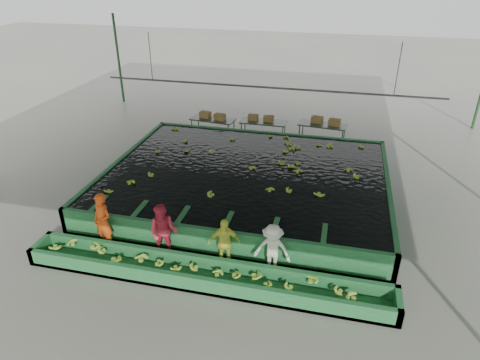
% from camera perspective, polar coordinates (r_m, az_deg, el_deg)
% --- Properties ---
extents(ground, '(80.00, 80.00, 0.00)m').
position_cam_1_polar(ground, '(14.61, -0.46, -4.36)').
color(ground, gray).
rests_on(ground, ground).
extents(shed_roof, '(20.00, 22.00, 0.04)m').
position_cam_1_polar(shed_roof, '(12.69, -0.55, 15.17)').
color(shed_roof, gray).
rests_on(shed_roof, shed_posts).
extents(shed_posts, '(20.00, 22.00, 5.00)m').
position_cam_1_polar(shed_posts, '(13.45, -0.50, 4.71)').
color(shed_posts, '#254F28').
rests_on(shed_posts, ground).
extents(flotation_tank, '(10.00, 8.00, 0.90)m').
position_cam_1_polar(flotation_tank, '(15.65, 0.86, -0.14)').
color(flotation_tank, '#246B34').
rests_on(flotation_tank, ground).
extents(tank_water, '(9.70, 7.70, 0.00)m').
position_cam_1_polar(tank_water, '(15.47, 0.87, 1.17)').
color(tank_water, black).
rests_on(tank_water, flotation_tank).
extents(sorting_trough, '(10.00, 1.00, 0.50)m').
position_cam_1_polar(sorting_trough, '(11.66, -4.87, -12.42)').
color(sorting_trough, '#246B34').
rests_on(sorting_trough, ground).
extents(cableway_rail, '(0.08, 0.08, 14.00)m').
position_cam_1_polar(cableway_rail, '(17.92, 3.47, 12.23)').
color(cableway_rail, '#59605B').
rests_on(cableway_rail, shed_roof).
extents(rail_hanger_left, '(0.04, 0.04, 2.00)m').
position_cam_1_polar(rail_hanger_left, '(19.19, -11.87, 15.81)').
color(rail_hanger_left, '#59605B').
rests_on(rail_hanger_left, shed_roof).
extents(rail_hanger_right, '(0.04, 0.04, 2.00)m').
position_cam_1_polar(rail_hanger_right, '(17.53, 20.33, 13.65)').
color(rail_hanger_right, '#59605B').
rests_on(rail_hanger_right, shed_roof).
extents(worker_a, '(0.76, 0.62, 1.79)m').
position_cam_1_polar(worker_a, '(13.11, -17.81, -5.32)').
color(worker_a, '#EB5215').
rests_on(worker_a, ground).
extents(worker_b, '(0.89, 0.72, 1.70)m').
position_cam_1_polar(worker_b, '(12.34, -10.18, -6.80)').
color(worker_b, '#CF2B3F').
rests_on(worker_b, ground).
extents(worker_c, '(0.96, 0.62, 1.52)m').
position_cam_1_polar(worker_c, '(11.86, -2.14, -8.40)').
color(worker_c, '#E0EC46').
rests_on(worker_c, ground).
extents(worker_d, '(1.00, 0.59, 1.53)m').
position_cam_1_polar(worker_d, '(11.63, 4.33, -9.28)').
color(worker_d, silver).
rests_on(worker_d, ground).
extents(packing_table_left, '(2.17, 1.08, 0.95)m').
position_cam_1_polar(packing_table_left, '(20.62, -3.63, 6.92)').
color(packing_table_left, '#59605B').
rests_on(packing_table_left, ground).
extents(packing_table_mid, '(2.15, 0.86, 0.98)m').
position_cam_1_polar(packing_table_mid, '(20.19, 3.11, 6.52)').
color(packing_table_mid, '#59605B').
rests_on(packing_table_mid, ground).
extents(packing_table_right, '(2.25, 1.10, 0.98)m').
position_cam_1_polar(packing_table_right, '(20.15, 10.84, 6.03)').
color(packing_table_right, '#59605B').
rests_on(packing_table_right, ground).
extents(box_stack_left, '(1.33, 0.62, 0.28)m').
position_cam_1_polar(box_stack_left, '(20.47, -3.68, 8.18)').
color(box_stack_left, olive).
rests_on(box_stack_left, packing_table_left).
extents(box_stack_mid, '(1.19, 0.33, 0.26)m').
position_cam_1_polar(box_stack_mid, '(20.10, 2.79, 7.92)').
color(box_stack_mid, olive).
rests_on(box_stack_mid, packing_table_mid).
extents(box_stack_right, '(1.37, 0.63, 0.28)m').
position_cam_1_polar(box_stack_right, '(20.03, 11.33, 7.35)').
color(box_stack_right, olive).
rests_on(box_stack_right, packing_table_right).
extents(floating_bananas, '(9.17, 6.25, 0.12)m').
position_cam_1_polar(floating_bananas, '(16.17, 1.51, 2.40)').
color(floating_bananas, '#99C433').
rests_on(floating_bananas, tank_water).
extents(trough_bananas, '(8.57, 0.57, 0.11)m').
position_cam_1_polar(trough_bananas, '(11.57, -4.90, -11.85)').
color(trough_bananas, '#99C433').
rests_on(trough_bananas, sorting_trough).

